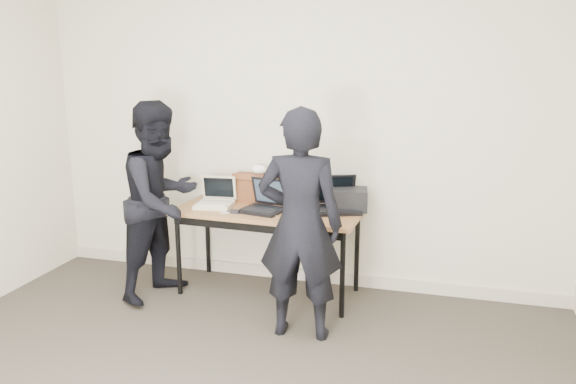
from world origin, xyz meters
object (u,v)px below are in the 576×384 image
at_px(laptop_center, 265,204).
at_px(leather_satchel, 255,187).
at_px(equipment_box, 349,199).
at_px(person_typist, 300,225).
at_px(desk, 267,217).
at_px(laptop_right, 335,203).
at_px(person_observer, 161,201).
at_px(laptop_beige, 216,201).

xyz_separation_m(laptop_center, leather_satchel, (-0.16, 0.25, 0.07)).
bearing_deg(equipment_box, person_typist, -103.36).
bearing_deg(person_typist, equipment_box, -107.54).
height_order(leather_satchel, person_typist, person_typist).
bearing_deg(desk, laptop_right, 18.01).
distance_m(person_typist, person_observer, 1.31).
bearing_deg(laptop_center, laptop_beige, -171.05).
bearing_deg(laptop_right, laptop_center, 175.76).
distance_m(laptop_center, leather_satchel, 0.31).
bearing_deg(person_observer, laptop_center, -58.97).
relative_size(laptop_beige, leather_satchel, 0.88).
distance_m(desk, leather_satchel, 0.34).
bearing_deg(equipment_box, desk, -163.07).
bearing_deg(desk, leather_satchel, 131.17).
distance_m(laptop_center, person_observer, 0.83).
xyz_separation_m(laptop_right, person_typist, (-0.09, -0.77, 0.03)).
bearing_deg(desk, laptop_center, -117.93).
bearing_deg(leather_satchel, equipment_box, -0.75).
xyz_separation_m(leather_satchel, person_observer, (-0.64, -0.47, -0.05)).
xyz_separation_m(equipment_box, person_observer, (-1.45, -0.44, -0.01)).
distance_m(desk, equipment_box, 0.67).
xyz_separation_m(laptop_beige, person_observer, (-0.37, -0.24, 0.03)).
xyz_separation_m(desk, laptop_beige, (-0.45, -0.00, 0.11)).
bearing_deg(leather_satchel, laptop_right, -5.14).
xyz_separation_m(desk, person_typist, (0.44, -0.63, 0.15)).
bearing_deg(person_observer, leather_satchel, -37.87).
height_order(laptop_right, leather_satchel, laptop_right).
bearing_deg(laptop_right, person_observer, 174.73).
bearing_deg(laptop_beige, person_observer, -151.97).
xyz_separation_m(equipment_box, person_typist, (-0.19, -0.82, 0.00)).
xyz_separation_m(desk, leather_satchel, (-0.18, 0.23, 0.19)).
bearing_deg(laptop_center, person_observer, -152.70).
bearing_deg(person_typist, laptop_beige, -39.43).
distance_m(laptop_beige, equipment_box, 1.10).
distance_m(leather_satchel, person_typist, 1.05).
relative_size(laptop_center, person_observer, 0.24).
bearing_deg(laptop_right, laptop_beige, 167.02).
height_order(laptop_center, leather_satchel, same).
bearing_deg(person_observer, person_typist, -91.29).
bearing_deg(person_observer, desk, -57.66).
relative_size(laptop_beige, equipment_box, 1.08).
bearing_deg(leather_satchel, person_typist, -52.53).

